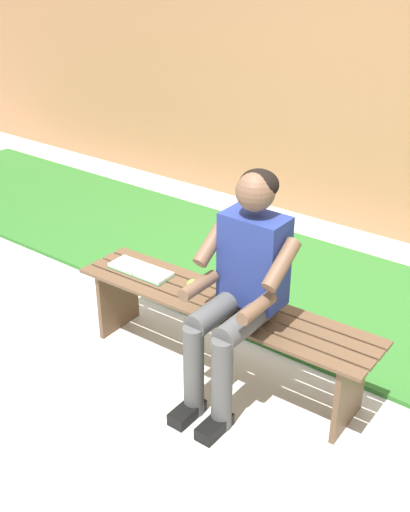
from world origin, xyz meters
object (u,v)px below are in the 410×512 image
Objects in this scene: bench_near at (221,319)px; apple at (192,285)px; book_open at (141,270)px; person_seated at (240,283)px.

bench_near is 25.82× the size of apple.
apple reaches higher than book_open.
bench_near is 1.45× the size of person_seated.
bench_near is 0.41m from person_seated.
apple is at bearing 0.41° from bench_near.
bench_near is at bearing 179.36° from book_open.
book_open is (0.60, 0.01, 0.12)m from bench_near.
bench_near is 0.61m from book_open.
book_open is (0.39, 0.01, -0.03)m from apple.
book_open is (0.79, -0.09, -0.22)m from person_seated.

